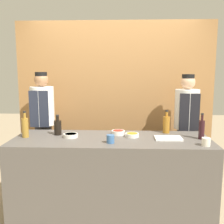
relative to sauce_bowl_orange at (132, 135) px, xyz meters
The scene contains 15 objects.
ground_plane 0.96m from the sauce_bowl_orange, 163.40° to the right, with size 14.00×14.00×0.00m, color tan.
cabinet_wall 1.13m from the sauce_bowl_orange, 102.64° to the left, with size 2.97×0.18×2.40m.
counter 0.54m from the sauce_bowl_orange, 163.40° to the right, with size 2.26×0.80×0.90m.
sauce_bowl_orange is the anchor object (origin of this frame).
sauce_bowl_red 0.20m from the sauce_bowl_orange, 147.70° to the left, with size 0.16×0.16×0.05m.
sauce_bowl_yellow 0.72m from the sauce_bowl_orange, behind, with size 0.17×0.17×0.04m.
cutting_board 0.42m from the sauce_bowl_orange, 10.96° to the right, with size 0.30×0.19×0.02m.
bottle_amber 0.49m from the sauce_bowl_orange, 26.89° to the left, with size 0.08×0.08×0.29m.
bottle_soy 0.90m from the sauce_bowl_orange, behind, with size 0.09×0.09×0.24m.
bottle_vinegar 1.25m from the sauce_bowl_orange, behind, with size 0.08×0.08×0.31m.
bottle_wine 0.79m from the sauce_bowl_orange, ahead, with size 0.07×0.07×0.30m.
cup_blue 0.37m from the sauce_bowl_orange, 131.46° to the right, with size 0.08×0.08×0.09m.
cup_cream 0.82m from the sauce_bowl_orange, 24.14° to the right, with size 0.09×0.09×0.09m.
chef_left 1.40m from the sauce_bowl_orange, 153.59° to the left, with size 0.33×0.33×1.65m.
chef_right 0.99m from the sauce_bowl_orange, 38.84° to the left, with size 0.33×0.33×1.62m.
Camera 1 is at (0.14, -2.92, 1.67)m, focal length 42.00 mm.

